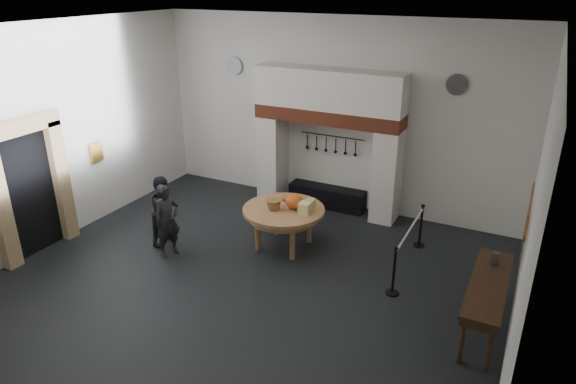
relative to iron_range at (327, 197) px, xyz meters
The scene contains 39 objects.
floor 3.73m from the iron_range, 90.00° to the right, with size 9.00×8.00×0.02m, color black.
ceiling 5.65m from the iron_range, 90.00° to the right, with size 9.00×8.00×0.02m, color silver.
wall_back 2.02m from the iron_range, 90.00° to the left, with size 9.00×0.02×4.50m, color silver.
wall_front 7.97m from the iron_range, 90.00° to the right, with size 9.00×0.02×4.50m, color silver.
wall_left 6.17m from the iron_range, 140.42° to the right, with size 0.02×8.00×4.50m, color silver.
wall_right 6.17m from the iron_range, 39.58° to the right, with size 0.02×8.00×4.50m, color silver.
chimney_pier_left 1.69m from the iron_range, behind, with size 0.55×0.70×2.15m, color silver.
chimney_pier_right 1.69m from the iron_range, ahead, with size 0.55×0.70×2.15m, color silver.
hearth_brick_band 2.06m from the iron_range, 90.00° to the right, with size 3.50×0.72×0.32m, color #9E442B.
chimney_hood 2.67m from the iron_range, 90.00° to the right, with size 3.50×0.70×0.90m, color silver.
iron_range is the anchor object (origin of this frame).
utensil_rail 1.51m from the iron_range, 90.00° to the left, with size 0.02×0.02×1.60m, color black.
door_recess 6.58m from the iron_range, 133.44° to the right, with size 0.04×1.10×2.50m, color black.
door_jamb_near 7.05m from the iron_range, 128.94° to the right, with size 0.22×0.30×2.60m, color tan.
door_jamb_far 6.04m from the iron_range, 137.45° to the right, with size 0.22×0.30×2.60m, color tan.
door_lintel 6.87m from the iron_range, 132.86° to the right, with size 0.22×1.70×0.30m, color tan.
wall_plaque 5.49m from the iron_range, 146.73° to the right, with size 0.05×0.34×0.44m, color gold.
work_table 2.38m from the iron_range, 90.35° to the right, with size 1.69×1.69×0.07m, color #A5834E.
pumpkin 2.35m from the iron_range, 85.18° to the right, with size 0.36×0.36×0.31m, color #CE511D.
cheese_block_big 2.52m from the iron_range, 78.35° to the right, with size 0.22×0.22×0.24m, color #E9D98B.
cheese_block_small 2.23m from the iron_range, 77.23° to the right, with size 0.18×0.18×0.20m, color #D1CE7D.
wicker_basket 2.57m from the iron_range, 93.82° to the right, with size 0.32×0.32×0.22m, color olive.
bread_loaf 2.08m from the iron_range, 93.33° to the right, with size 0.31×0.18×0.13m, color #A06B39.
visitor_near 4.17m from the iron_range, 117.73° to the right, with size 0.55×0.36×1.52m, color black.
visitor_far 4.04m from the iron_range, 125.48° to the right, with size 0.73×0.57×1.49m, color black.
side_table 5.34m from the iron_range, 39.36° to the right, with size 0.55×2.20×0.06m, color #3B2315.
pewter_jug 5.00m from the iron_range, 33.97° to the right, with size 0.12×0.12×0.22m, color #49494E.
copper_pan_a 5.93m from the iron_range, 38.28° to the right, with size 0.34×0.34×0.03m, color #C6662D.
copper_pan_b 5.62m from the iron_range, 33.66° to the right, with size 0.32×0.32×0.03m, color #C6662D.
copper_pan_c 5.35m from the iron_range, 28.48° to the right, with size 0.30×0.30×0.03m, color #C6662D.
copper_pan_d 5.13m from the iron_range, 22.75° to the right, with size 0.28×0.28×0.03m, color #C6662D.
pewter_plate_left 5.69m from the iron_range, 36.66° to the right, with size 0.40×0.40×0.03m, color #4C4C51.
pewter_plate_mid 5.36m from the iron_range, 31.38° to the right, with size 0.40×0.40×0.03m, color #4C4C51.
pewter_plate_right 5.08m from the iron_range, 25.42° to the right, with size 0.40×0.40×0.03m, color #4C4C51.
pewter_plate_back_left 4.01m from the iron_range, behind, with size 0.44×0.44×0.03m, color #4C4C51.
pewter_plate_back_right 4.01m from the iron_range, ahead, with size 0.44×0.44×0.03m, color #4C4C51.
barrier_post_near 3.93m from the iron_range, 49.91° to the right, with size 0.05×0.05×0.90m, color black.
barrier_post_far 2.73m from the iron_range, 21.67° to the right, with size 0.05×0.05×0.90m, color black.
barrier_rope 3.28m from the iron_range, 38.40° to the right, with size 0.04×0.04×2.00m, color silver.
Camera 1 is at (4.37, -7.07, 5.24)m, focal length 32.00 mm.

